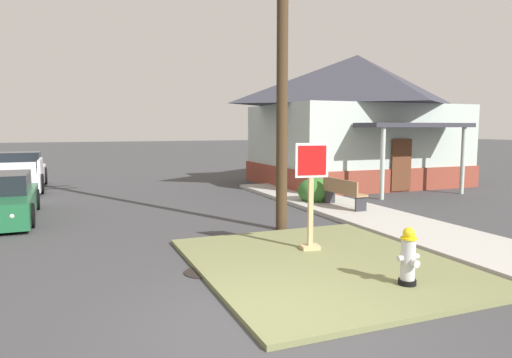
{
  "coord_description": "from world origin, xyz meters",
  "views": [
    {
      "loc": [
        -2.26,
        -5.1,
        2.49
      ],
      "look_at": [
        1.2,
        3.49,
        1.45
      ],
      "focal_mm": 32.31,
      "sensor_mm": 36.0,
      "label": 1
    }
  ],
  "objects_px": {
    "fire_hydrant": "(408,258)",
    "utility_pole": "(283,12)",
    "stop_sign": "(311,200)",
    "street_bench": "(343,191)",
    "pickup_truck_white": "(16,175)",
    "manhole_cover": "(204,272)"
  },
  "relations": [
    {
      "from": "manhole_cover",
      "to": "fire_hydrant",
      "type": "bearing_deg",
      "value": -36.52
    },
    {
      "from": "fire_hydrant",
      "to": "manhole_cover",
      "type": "xyz_separation_m",
      "value": [
        -2.68,
        1.99,
        -0.5
      ]
    },
    {
      "from": "manhole_cover",
      "to": "street_bench",
      "type": "height_order",
      "value": "street_bench"
    },
    {
      "from": "street_bench",
      "to": "pickup_truck_white",
      "type": "bearing_deg",
      "value": 136.9
    },
    {
      "from": "stop_sign",
      "to": "pickup_truck_white",
      "type": "relative_size",
      "value": 0.4
    },
    {
      "from": "fire_hydrant",
      "to": "stop_sign",
      "type": "xyz_separation_m",
      "value": [
        -0.39,
        2.39,
        0.58
      ]
    },
    {
      "from": "manhole_cover",
      "to": "street_bench",
      "type": "bearing_deg",
      "value": 37.36
    },
    {
      "from": "fire_hydrant",
      "to": "utility_pole",
      "type": "height_order",
      "value": "utility_pole"
    },
    {
      "from": "pickup_truck_white",
      "to": "utility_pole",
      "type": "distance_m",
      "value": 13.35
    },
    {
      "from": "pickup_truck_white",
      "to": "street_bench",
      "type": "relative_size",
      "value": 3.02
    },
    {
      "from": "stop_sign",
      "to": "pickup_truck_white",
      "type": "xyz_separation_m",
      "value": [
        -6.42,
        12.7,
        -0.46
      ]
    },
    {
      "from": "pickup_truck_white",
      "to": "street_bench",
      "type": "height_order",
      "value": "pickup_truck_white"
    },
    {
      "from": "fire_hydrant",
      "to": "utility_pole",
      "type": "distance_m",
      "value": 6.49
    },
    {
      "from": "pickup_truck_white",
      "to": "stop_sign",
      "type": "bearing_deg",
      "value": -63.19
    },
    {
      "from": "utility_pole",
      "to": "fire_hydrant",
      "type": "bearing_deg",
      "value": -89.63
    },
    {
      "from": "fire_hydrant",
      "to": "manhole_cover",
      "type": "bearing_deg",
      "value": 143.48
    },
    {
      "from": "fire_hydrant",
      "to": "utility_pole",
      "type": "bearing_deg",
      "value": 90.37
    },
    {
      "from": "manhole_cover",
      "to": "pickup_truck_white",
      "type": "relative_size",
      "value": 0.13
    },
    {
      "from": "manhole_cover",
      "to": "utility_pole",
      "type": "xyz_separation_m",
      "value": [
        2.65,
        2.53,
        5.16
      ]
    },
    {
      "from": "fire_hydrant",
      "to": "street_bench",
      "type": "xyz_separation_m",
      "value": [
        2.75,
        6.14,
        0.09
      ]
    },
    {
      "from": "manhole_cover",
      "to": "pickup_truck_white",
      "type": "xyz_separation_m",
      "value": [
        -4.12,
        13.1,
        0.61
      ]
    },
    {
      "from": "stop_sign",
      "to": "fire_hydrant",
      "type": "bearing_deg",
      "value": -80.69
    }
  ]
}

